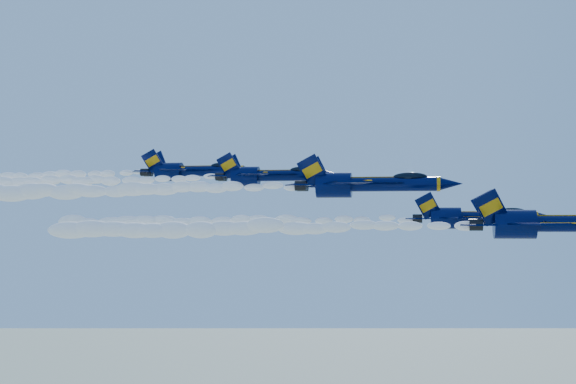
% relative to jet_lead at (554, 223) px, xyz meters
% --- Properties ---
extents(jet_lead, '(17.43, 14.29, 6.48)m').
position_rel_jet_lead_xyz_m(jet_lead, '(0.00, 0.00, 0.00)').
color(jet_lead, '#000832').
extents(smoke_trail_jet_lead, '(41.59, 2.08, 1.87)m').
position_rel_jet_lead_xyz_m(smoke_trail_jet_lead, '(-28.24, 0.00, -0.44)').
color(smoke_trail_jet_lead, white).
extents(jet_second, '(15.07, 12.36, 5.60)m').
position_rel_jet_lead_xyz_m(jet_second, '(-6.21, 11.04, 0.57)').
color(jet_second, '#000832').
extents(smoke_trail_jet_second, '(41.59, 1.80, 1.62)m').
position_rel_jet_lead_xyz_m(smoke_trail_jet_second, '(-33.45, 11.04, 0.16)').
color(smoke_trail_jet_second, white).
extents(jet_third, '(19.77, 16.21, 7.34)m').
position_rel_jet_lead_xyz_m(jet_third, '(-18.13, 17.42, 4.59)').
color(jet_third, '#000832').
extents(smoke_trail_jet_third, '(41.59, 2.36, 2.12)m').
position_rel_jet_lead_xyz_m(smoke_trail_jet_third, '(-47.38, 17.42, 4.13)').
color(smoke_trail_jet_third, white).
extents(jet_fourth, '(16.48, 13.52, 6.12)m').
position_rel_jet_lead_xyz_m(jet_fourth, '(-30.93, 22.57, 6.06)').
color(jet_fourth, '#000832').
extents(smoke_trail_jet_fourth, '(41.59, 1.97, 1.77)m').
position_rel_jet_lead_xyz_m(smoke_trail_jet_fourth, '(-58.77, 22.57, 5.64)').
color(smoke_trail_jet_fourth, white).
extents(jet_fifth, '(17.21, 14.12, 6.40)m').
position_rel_jet_lead_xyz_m(jet_fifth, '(-43.60, 29.38, 7.25)').
color(jet_fifth, '#000832').
extents(smoke_trail_jet_fifth, '(41.59, 2.06, 1.85)m').
position_rel_jet_lead_xyz_m(smoke_trail_jet_fifth, '(-71.76, 29.38, 6.81)').
color(smoke_trail_jet_fifth, white).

